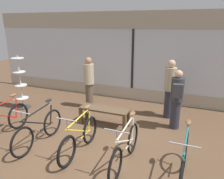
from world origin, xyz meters
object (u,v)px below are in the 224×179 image
at_px(customer_mid_floor, 177,98).
at_px(customer_near_rack, 170,87).
at_px(accessory_rack, 21,87).
at_px(bicycle_center, 80,138).
at_px(customer_by_window, 89,82).
at_px(bicycle_left, 39,130).
at_px(bicycle_right, 125,148).
at_px(bicycle_far_right, 183,163).
at_px(display_bench, 104,111).
at_px(bicycle_far_left, 4,122).

bearing_deg(customer_mid_floor, customer_near_rack, 111.14).
relative_size(accessory_rack, customer_mid_floor, 1.11).
bearing_deg(bicycle_center, customer_near_rack, 60.60).
bearing_deg(customer_mid_floor, customer_by_window, 170.14).
distance_m(bicycle_left, customer_mid_floor, 3.58).
relative_size(bicycle_right, accessory_rack, 0.97).
distance_m(bicycle_right, customer_near_rack, 2.86).
distance_m(bicycle_center, accessory_rack, 3.62).
xyz_separation_m(bicycle_far_right, customer_mid_floor, (-0.39, 2.16, 0.47)).
relative_size(bicycle_far_right, display_bench, 1.30).
xyz_separation_m(bicycle_far_right, display_bench, (-2.27, 1.61, 0.00)).
distance_m(bicycle_far_right, display_bench, 2.78).
bearing_deg(bicycle_far_right, bicycle_right, 175.72).
relative_size(customer_near_rack, customer_by_window, 1.03).
bearing_deg(customer_by_window, accessory_rack, -157.19).
distance_m(display_bench, customer_by_window, 1.55).
distance_m(bicycle_right, customer_by_window, 3.41).
xyz_separation_m(bicycle_right, display_bench, (-1.14, 1.53, 0.03)).
relative_size(accessory_rack, display_bench, 1.29).
bearing_deg(bicycle_right, bicycle_far_left, -179.62).
bearing_deg(bicycle_right, accessory_rack, 158.39).
relative_size(customer_near_rack, customer_mid_floor, 1.09).
distance_m(bicycle_far_left, customer_mid_floor, 4.52).
bearing_deg(customer_mid_floor, bicycle_right, -109.38).
height_order(bicycle_center, accessory_rack, accessory_rack).
relative_size(bicycle_right, customer_near_rack, 0.98).
xyz_separation_m(display_bench, customer_mid_floor, (1.87, 0.55, 0.47)).
height_order(bicycle_left, bicycle_right, bicycle_left).
relative_size(bicycle_far_left, customer_near_rack, 0.96).
height_order(bicycle_far_left, bicycle_far_right, bicycle_far_right).
bearing_deg(bicycle_left, bicycle_far_right, -1.46).
bearing_deg(accessory_rack, bicycle_far_left, -59.18).
bearing_deg(bicycle_left, customer_near_rack, 46.65).
height_order(bicycle_right, display_bench, bicycle_right).
relative_size(bicycle_far_right, customer_by_window, 1.05).
bearing_deg(display_bench, customer_mid_floor, 16.26).
distance_m(bicycle_right, customer_mid_floor, 2.25).
bearing_deg(bicycle_center, accessory_rack, 152.76).
height_order(bicycle_left, customer_by_window, customer_by_window).
distance_m(bicycle_far_left, customer_near_rack, 4.68).
bearing_deg(bicycle_far_right, bicycle_left, 178.54).
relative_size(customer_by_window, customer_mid_floor, 1.06).
bearing_deg(display_bench, customer_by_window, 134.20).
relative_size(bicycle_right, customer_mid_floor, 1.07).
height_order(accessory_rack, customer_mid_floor, accessory_rack).
xyz_separation_m(bicycle_left, customer_near_rack, (2.61, 2.77, 0.58)).
bearing_deg(bicycle_center, customer_by_window, 113.36).
bearing_deg(bicycle_far_right, customer_mid_floor, 100.34).
bearing_deg(bicycle_right, bicycle_far_right, -4.28).
bearing_deg(customer_by_window, customer_near_rack, 4.08).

